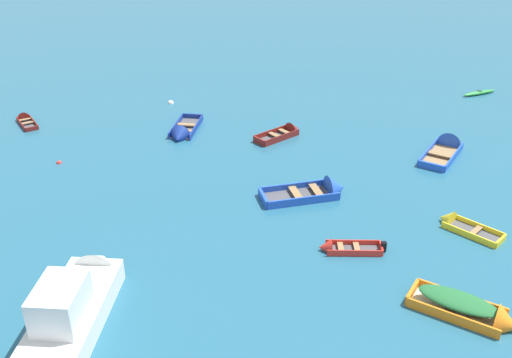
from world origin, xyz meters
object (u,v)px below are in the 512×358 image
Objects in this scene: rowboat_deep_blue_foreground_center at (182,133)px; rowboat_maroon_back_row_left at (286,132)px; rowboat_red_far_right at (340,248)px; rowboat_blue_near_left at (447,147)px; rowboat_orange_center at (475,311)px; rowboat_maroon_cluster_inner at (25,120)px; kayak_green_back_row_center at (479,93)px; mooring_buoy_far_field at (59,163)px; rowboat_blue_outer_left at (322,191)px; motor_launch_white_distant_center at (75,303)px; rowboat_yellow_cluster_outer at (456,224)px; mooring_buoy_trailing at (171,103)px.

rowboat_maroon_back_row_left is (6.64, -1.06, 0.00)m from rowboat_deep_blue_foreground_center.
rowboat_blue_near_left is at bearing 42.87° from rowboat_red_far_right.
rowboat_orange_center is at bearing -80.66° from rowboat_maroon_back_row_left.
rowboat_blue_near_left is 13.38m from rowboat_red_far_right.
rowboat_blue_near_left is at bearing -20.10° from rowboat_maroon_cluster_inner.
kayak_green_back_row_center is 30.99m from mooring_buoy_far_field.
rowboat_blue_outer_left is 7.99m from rowboat_maroon_back_row_left.
motor_launch_white_distant_center reaches higher than rowboat_maroon_cluster_inner.
rowboat_blue_outer_left reaches higher than rowboat_yellow_cluster_outer.
rowboat_red_far_right is (-9.81, -9.11, -0.05)m from rowboat_blue_near_left.
rowboat_yellow_cluster_outer is at bearing 8.54° from rowboat_red_far_right.
rowboat_orange_center reaches higher than rowboat_maroon_back_row_left.
rowboat_maroon_back_row_left is at bearing 114.16° from rowboat_yellow_cluster_outer.
rowboat_blue_near_left is 10.06× the size of mooring_buoy_trailing.
rowboat_red_far_right is 0.42× the size of motor_launch_white_distant_center.
rowboat_red_far_right is at bearing 12.53° from motor_launch_white_distant_center.
mooring_buoy_far_field is at bearing -173.57° from rowboat_maroon_back_row_left.
mooring_buoy_trailing is (-23.34, 2.44, -0.14)m from kayak_green_back_row_center.
rowboat_deep_blue_foreground_center is 13.71× the size of mooring_buoy_far_field.
rowboat_maroon_cluster_inner is 0.95× the size of kayak_green_back_row_center.
rowboat_blue_outer_left is 16.84m from mooring_buoy_trailing.
rowboat_maroon_back_row_left is 10.94× the size of mooring_buoy_far_field.
rowboat_blue_outer_left is at bearing 105.96° from rowboat_orange_center.
rowboat_deep_blue_foreground_center reaches higher than rowboat_red_far_right.
mooring_buoy_far_field is (-30.32, -6.43, -0.14)m from kayak_green_back_row_center.
rowboat_maroon_back_row_left is 10.11m from mooring_buoy_trailing.
motor_launch_white_distant_center is at bearing -81.05° from mooring_buoy_far_field.
rowboat_orange_center is at bearing -54.92° from rowboat_red_far_right.
rowboat_orange_center is 23.84m from mooring_buoy_far_field.
mooring_buoy_far_field is (-19.44, 10.62, -0.14)m from rowboat_yellow_cluster_outer.
rowboat_blue_near_left is at bearing -129.02° from kayak_green_back_row_center.
kayak_green_back_row_center is (28.11, 20.43, -0.63)m from motor_launch_white_distant_center.
rowboat_deep_blue_foreground_center reaches higher than mooring_buoy_far_field.
rowboat_blue_near_left reaches higher than rowboat_yellow_cluster_outer.
kayak_green_back_row_center is (22.98, 3.80, -0.04)m from rowboat_deep_blue_foreground_center.
kayak_green_back_row_center reaches higher than mooring_buoy_trailing.
rowboat_blue_outer_left reaches higher than rowboat_maroon_back_row_left.
motor_launch_white_distant_center reaches higher than rowboat_orange_center.
motor_launch_white_distant_center is at bearing -168.87° from rowboat_yellow_cluster_outer.
rowboat_blue_near_left is at bearing 28.95° from motor_launch_white_distant_center.
kayak_green_back_row_center is at bearing -5.97° from mooring_buoy_trailing.
rowboat_yellow_cluster_outer is 20.22m from kayak_green_back_row_center.
rowboat_deep_blue_foreground_center is 1.25× the size of rowboat_maroon_back_row_left.
rowboat_deep_blue_foreground_center reaches higher than kayak_green_back_row_center.
rowboat_red_far_right reaches higher than mooring_buoy_trailing.
rowboat_yellow_cluster_outer reaches higher than mooring_buoy_trailing.
motor_launch_white_distant_center reaches higher than rowboat_maroon_back_row_left.
rowboat_maroon_cluster_inner is 10.15m from mooring_buoy_trailing.
rowboat_maroon_back_row_left is at bearing 6.43° from mooring_buoy_far_field.
rowboat_maroon_back_row_left reaches higher than kayak_green_back_row_center.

